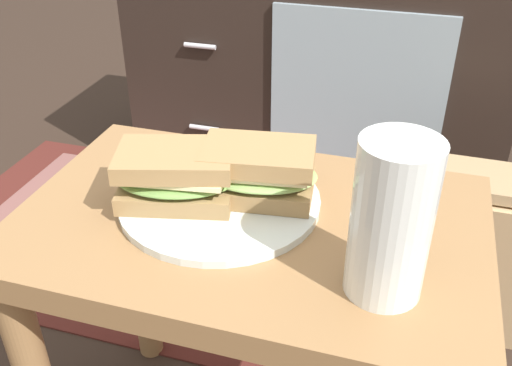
{
  "coord_description": "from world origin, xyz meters",
  "views": [
    {
      "loc": [
        0.17,
        -0.53,
        0.86
      ],
      "look_at": [
        0.01,
        0.0,
        0.51
      ],
      "focal_mm": 40.28,
      "sensor_mm": 36.0,
      "label": 1
    }
  ],
  "objects_px": {
    "beer_glass": "(391,223)",
    "sandwich_front": "(175,176)",
    "tv_cabinet": "(323,70)",
    "paper_bag": "(471,248)",
    "sandwich_back": "(262,172)",
    "plate": "(220,200)"
  },
  "relations": [
    {
      "from": "plate",
      "to": "sandwich_front",
      "type": "distance_m",
      "value": 0.06
    },
    {
      "from": "sandwich_back",
      "to": "beer_glass",
      "type": "height_order",
      "value": "beer_glass"
    },
    {
      "from": "sandwich_back",
      "to": "paper_bag",
      "type": "distance_m",
      "value": 0.61
    },
    {
      "from": "tv_cabinet",
      "to": "sandwich_front",
      "type": "bearing_deg",
      "value": -90.54
    },
    {
      "from": "tv_cabinet",
      "to": "paper_bag",
      "type": "relative_size",
      "value": 2.91
    },
    {
      "from": "beer_glass",
      "to": "paper_bag",
      "type": "height_order",
      "value": "beer_glass"
    },
    {
      "from": "plate",
      "to": "paper_bag",
      "type": "height_order",
      "value": "plate"
    },
    {
      "from": "sandwich_back",
      "to": "sandwich_front",
      "type": "bearing_deg",
      "value": -158.56
    },
    {
      "from": "plate",
      "to": "sandwich_back",
      "type": "xyz_separation_m",
      "value": [
        0.05,
        0.02,
        0.04
      ]
    },
    {
      "from": "sandwich_front",
      "to": "beer_glass",
      "type": "distance_m",
      "value": 0.27
    },
    {
      "from": "tv_cabinet",
      "to": "sandwich_front",
      "type": "distance_m",
      "value": 0.97
    },
    {
      "from": "beer_glass",
      "to": "paper_bag",
      "type": "distance_m",
      "value": 0.65
    },
    {
      "from": "tv_cabinet",
      "to": "paper_bag",
      "type": "distance_m",
      "value": 0.67
    },
    {
      "from": "beer_glass",
      "to": "tv_cabinet",
      "type": "bearing_deg",
      "value": 103.54
    },
    {
      "from": "plate",
      "to": "beer_glass",
      "type": "bearing_deg",
      "value": -24.94
    },
    {
      "from": "tv_cabinet",
      "to": "plate",
      "type": "height_order",
      "value": "tv_cabinet"
    },
    {
      "from": "tv_cabinet",
      "to": "plate",
      "type": "xyz_separation_m",
      "value": [
        0.04,
        -0.93,
        0.17
      ]
    },
    {
      "from": "beer_glass",
      "to": "sandwich_front",
      "type": "bearing_deg",
      "value": 163.12
    },
    {
      "from": "tv_cabinet",
      "to": "paper_bag",
      "type": "bearing_deg",
      "value": -52.47
    },
    {
      "from": "sandwich_front",
      "to": "sandwich_back",
      "type": "relative_size",
      "value": 1.06
    },
    {
      "from": "tv_cabinet",
      "to": "sandwich_back",
      "type": "bearing_deg",
      "value": -84.51
    },
    {
      "from": "sandwich_back",
      "to": "paper_bag",
      "type": "xyz_separation_m",
      "value": [
        0.31,
        0.39,
        -0.34
      ]
    }
  ]
}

